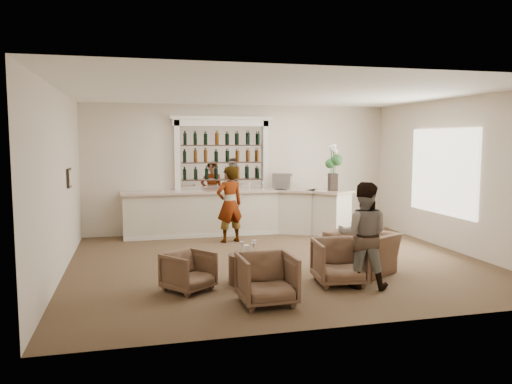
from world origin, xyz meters
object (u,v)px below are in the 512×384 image
bar_counter (238,212)px  armchair_center (267,279)px  cocktail_table (249,268)px  guest (363,235)px  armchair_left (189,271)px  armchair_far (362,252)px  espresso_machine (282,181)px  armchair_right (339,262)px  sommelier (230,204)px  flower_vase (333,165)px

bar_counter → armchair_center: (-0.71, -5.37, -0.20)m
cocktail_table → guest: (1.74, -0.67, 0.61)m
armchair_left → armchair_far: armchair_far is taller
armchair_left → espresso_machine: (2.92, 4.48, 1.03)m
bar_counter → armchair_right: size_ratio=6.90×
bar_counter → armchair_far: size_ratio=5.14×
sommelier → bar_counter: bearing=-130.0°
armchair_left → espresso_machine: size_ratio=1.48×
bar_counter → sommelier: 0.99m
flower_vase → cocktail_table: bearing=-129.9°
bar_counter → flower_vase: 2.66m
bar_counter → cocktail_table: 4.33m
sommelier → armchair_center: size_ratio=2.21×
cocktail_table → espresso_machine: 4.80m
cocktail_table → guest: 1.97m
armchair_right → flower_vase: size_ratio=0.72×
armchair_center → armchair_far: bearing=30.5°
armchair_left → armchair_far: size_ratio=0.62×
bar_counter → espresso_machine: bearing=1.3°
cocktail_table → armchair_far: size_ratio=0.64×
bar_counter → armchair_right: bar_counter is taller
armchair_center → armchair_far: 2.57m
armchair_far → flower_vase: 3.68m
cocktail_table → flower_vase: (2.96, 3.54, 1.54)m
armchair_center → cocktail_table: bearing=88.6°
armchair_center → armchair_right: (1.44, 0.68, 0.01)m
armchair_center → flower_vase: size_ratio=0.71×
bar_counter → sommelier: size_ratio=3.18×
guest → armchair_left: 2.88m
sommelier → armchair_far: size_ratio=1.61×
bar_counter → espresso_machine: 1.39m
guest → armchair_far: size_ratio=1.55×
flower_vase → guest: bearing=-106.2°
armchair_center → flower_vase: bearing=56.1°
cocktail_table → armchair_center: size_ratio=0.87×
sommelier → flower_vase: bearing=167.6°
cocktail_table → armchair_left: armchair_left is taller
cocktail_table → armchair_far: bearing=6.4°
guest → espresso_machine: size_ratio=3.69×
cocktail_table → flower_vase: bearing=50.1°
armchair_far → flower_vase: bearing=135.7°
cocktail_table → armchair_right: bearing=-16.6°
bar_counter → armchair_far: 4.28m
guest → flower_vase: 4.48m
bar_counter → espresso_machine: size_ratio=12.19×
sommelier → armchair_left: size_ratio=2.60×
cocktail_table → guest: guest is taller
guest → armchair_far: guest is taller
bar_counter → armchair_far: bearing=-69.9°
sommelier → armchair_left: bearing=53.9°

